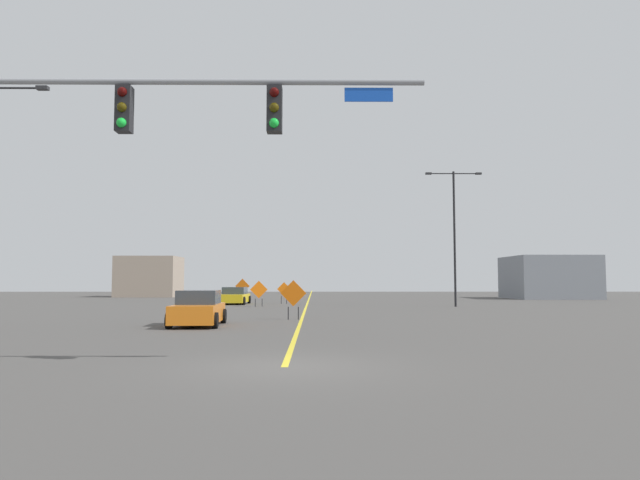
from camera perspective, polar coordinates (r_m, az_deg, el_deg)
The scene contains 12 objects.
ground at distance 12.84m, azimuth -3.57°, elevation -12.56°, with size 168.10×168.10×0.00m, color #4C4947.
road_centre_stripe at distance 59.41m, azimuth -1.11°, elevation -5.88°, with size 0.16×93.39×0.01m.
traffic_signal_assembly at distance 14.48m, azimuth -25.96°, elevation 9.88°, with size 13.68×0.44×6.85m.
street_lamp_mid_left at distance 43.05m, azimuth 13.25°, elevation 1.25°, with size 4.14×0.24×9.93m.
construction_sign_median_near at distance 54.99m, azimuth -7.74°, elevation -4.65°, with size 1.39×0.20×2.07m.
construction_sign_left_lane at distance 28.02m, azimuth -2.67°, elevation -5.50°, with size 1.27×0.18×1.91m.
construction_sign_right_lane at distance 41.76m, azimuth -6.12°, elevation -5.04°, with size 1.26×0.27×1.87m.
construction_sign_left_shoulder at distance 46.95m, azimuth -3.61°, elevation -5.02°, with size 1.13×0.12×1.76m.
car_orange_approaching at distance 24.75m, azimuth -12.05°, elevation -6.78°, with size 2.17×4.12×1.49m.
car_yellow_near at distance 46.63m, azimuth -8.51°, elevation -5.56°, with size 2.27×4.16×1.37m.
roadside_building_east at distance 65.01m, azimuth 21.83°, elevation -3.48°, with size 8.11×8.04×4.44m.
roadside_building_west at distance 69.74m, azimuth -16.64°, elevation -3.52°, with size 6.80×5.54×4.68m.
Camera 1 is at (0.68, -12.68, 1.90)m, focal length 32.09 mm.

